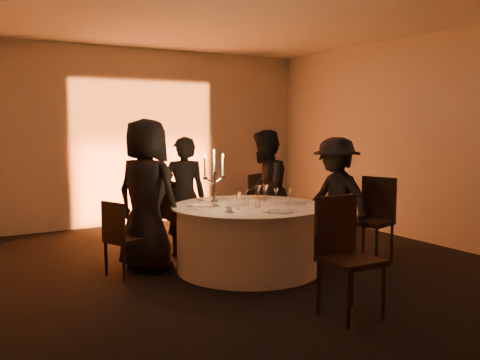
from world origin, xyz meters
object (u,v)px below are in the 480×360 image
chair_left (121,235)px  guest_back_left (184,196)px  guest_left (147,195)px  guest_back_right (264,190)px  chair_back_left (171,210)px  chair_right (374,214)px  candelabra (214,188)px  chair_front (344,248)px  chair_back_right (249,202)px  guest_right (336,199)px  coffee_cup (229,210)px  banquet_table (248,238)px

chair_left → guest_back_left: 1.19m
guest_left → guest_back_right: size_ratio=1.09×
chair_back_left → chair_right: chair_right is taller
guest_back_left → candelabra: bearing=105.8°
chair_back_left → guest_back_right: size_ratio=0.57×
chair_front → guest_left: 2.52m
chair_back_right → guest_left: 2.10m
candelabra → guest_back_right: bearing=32.6°
chair_front → guest_right: bearing=51.5°
guest_back_left → chair_front: bearing=117.1°
guest_back_right → coffee_cup: 1.58m
chair_right → guest_right: 0.50m
chair_back_right → chair_back_left: bearing=-36.9°
chair_back_left → candelabra: 1.62m
guest_back_right → coffee_cup: (-1.15, -1.08, -0.02)m
chair_back_right → chair_right: size_ratio=0.94×
banquet_table → chair_front: (-0.02, -1.70, 0.22)m
guest_left → coffee_cup: (0.60, -0.90, -0.09)m
coffee_cup → chair_front: bearing=-73.0°
chair_front → coffee_cup: bearing=106.4°
chair_back_right → candelabra: size_ratio=1.48×
chair_left → chair_back_left: 1.52m
chair_left → candelabra: (0.95, -0.45, 0.52)m
chair_front → chair_back_left: bearing=94.9°
chair_right → coffee_cup: bearing=-111.5°
chair_right → coffee_cup: size_ratio=9.60×
chair_left → chair_front: size_ratio=0.80×
guest_back_right → guest_right: bearing=75.3°
banquet_table → candelabra: 0.76m
chair_back_left → guest_left: size_ratio=0.52×
chair_front → guest_left: bearing=113.5°
guest_right → coffee_cup: bearing=-90.9°
chair_right → guest_left: 2.80m
guest_left → guest_right: 2.35m
chair_back_right → candelabra: 1.95m
chair_left → chair_back_right: 2.44m
guest_back_left → coffee_cup: (-0.07, -1.34, 0.02)m
chair_back_right → guest_left: (-1.90, -0.83, 0.33)m
chair_back_right → chair_front: (-0.88, -3.11, 0.05)m
guest_back_right → chair_front: bearing=30.6°
chair_back_left → chair_right: size_ratio=0.88×
guest_left → coffee_cup: bearing=-175.9°
coffee_cup → chair_right: bearing=-3.6°
guest_right → coffee_cup: guest_right is taller
chair_back_left → chair_right: 2.76m
chair_back_right → chair_front: 3.23m
banquet_table → guest_back_left: guest_back_left is taller
chair_front → guest_back_left: (-0.35, 2.72, 0.17)m
chair_left → chair_back_left: size_ratio=0.93×
banquet_table → chair_left: bearing=161.0°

